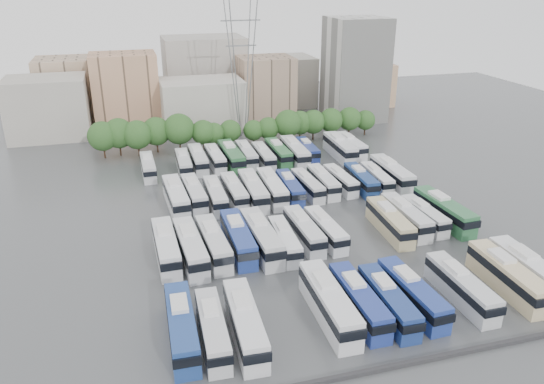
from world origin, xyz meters
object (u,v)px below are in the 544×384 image
object	(u,v)px
bus_r0_s0	(182,326)
bus_r2_s11	(361,180)
bus_r2_s7	(290,187)
bus_r3_s6	(246,154)
bus_r0_s2	(245,323)
bus_r2_s10	(340,180)
bus_r2_s8	(308,185)
bus_r3_s2	(184,163)
bus_r0_s13	(530,272)
bus_r3_s0	(148,166)
bus_r3_s13	(351,145)
bus_r1_s1	(191,247)
bus_r2_s1	(176,196)
bus_r2_s6	(272,188)
bus_r1_s10	(390,221)
bus_r1_s13	(444,210)
bus_r3_s12	(340,148)
bus_r3_s9	(295,152)
bus_r2_s13	(391,173)
bus_r3_s8	(278,152)
electricity_pylon	(241,57)
bus_r1_s2	(213,243)
apartment_tower	(355,69)
bus_r3_s5	(231,156)
bus_r1_s7	(325,229)
bus_r1_s3	(238,238)
bus_r0_s10	(461,287)
bus_r1_s0	(166,247)
bus_r3_s7	(264,156)
bus_r0_s6	(359,300)
bus_r2_s2	(194,193)
bus_r3_s10	(307,150)
bus_r1_s5	(285,240)
bus_r3_s4	(215,158)
bus_r0_s5	(329,302)
bus_r0_s7	(388,300)
bus_r2_s5	(253,190)
bus_r0_s8	(412,293)
bus_r2_s9	(323,181)
bus_r0_s1	(213,329)
bus_r3_s3	(198,159)
bus_r0_s12	(507,276)
bus_r1_s12	(424,215)

from	to	relation	value
bus_r0_s0	bus_r2_s11	bearing A→B (deg)	45.19
bus_r2_s7	bus_r3_s6	distance (m)	19.70
bus_r0_s2	bus_r2_s10	size ratio (longest dim) A/B	1.19
bus_r2_s8	bus_r3_s2	bearing A→B (deg)	135.50
bus_r0_s13	bus_r3_s0	xyz separation A→B (m)	(-43.06, 53.30, -0.36)
bus_r3_s13	bus_r1_s1	bearing A→B (deg)	-137.57
bus_r2_s1	bus_r2_s6	world-z (taller)	bus_r2_s1
bus_r1_s10	bus_r1_s13	size ratio (longest dim) A/B	0.93
bus_r3_s12	bus_r3_s9	bearing A→B (deg)	-178.69
bus_r2_s13	bus_r3_s8	xyz separation A→B (m)	(-16.50, 17.95, -0.19)
electricity_pylon	bus_r1_s2	world-z (taller)	electricity_pylon
apartment_tower	bus_r2_s8	world-z (taller)	apartment_tower
bus_r2_s10	bus_r3_s5	world-z (taller)	bus_r3_s5
apartment_tower	bus_r1_s7	size ratio (longest dim) A/B	2.28
bus_r1_s2	bus_r1_s3	size ratio (longest dim) A/B	0.97
bus_r3_s8	bus_r0_s10	bearing A→B (deg)	-83.46
bus_r1_s0	bus_r3_s7	world-z (taller)	bus_r1_s0
bus_r3_s6	bus_r3_s9	size ratio (longest dim) A/B	0.87
bus_r0_s6	bus_r2_s1	bearing A→B (deg)	115.16
bus_r2_s2	bus_r3_s13	world-z (taller)	bus_r2_s2
electricity_pylon	bus_r0_s2	size ratio (longest dim) A/B	2.59
bus_r3_s10	bus_r3_s12	size ratio (longest dim) A/B	0.81
bus_r3_s7	bus_r1_s5	bearing A→B (deg)	-99.92
bus_r0_s0	bus_r3_s4	distance (m)	55.15
electricity_pylon	bus_r1_s7	size ratio (longest dim) A/B	2.96
bus_r2_s2	bus_r2_s8	xyz separation A→B (m)	(19.87, -1.31, -0.17)
bus_r0_s6	bus_r0_s10	world-z (taller)	bus_r0_s6
bus_r1_s13	bus_r3_s5	xyz separation A→B (m)	(-26.58, 34.82, 0.02)
bus_r0_s5	bus_r3_s9	bearing A→B (deg)	76.97
bus_r0_s7	bus_r1_s5	world-z (taller)	bus_r0_s7
apartment_tower	bus_r2_s5	size ratio (longest dim) A/B	1.97
bus_r0_s8	bus_r2_s9	xyz separation A→B (m)	(2.93, 36.49, -0.12)
bus_r1_s5	bus_r2_s1	bearing A→B (deg)	126.59
bus_r1_s3	bus_r3_s6	world-z (taller)	bus_r1_s3
bus_r0_s1	bus_r3_s3	xyz separation A→B (m)	(6.68, 54.68, 0.06)
bus_r2_s11	bus_r3_s3	bearing A→B (deg)	146.92
bus_r0_s12	bus_r3_s2	world-z (taller)	bus_r0_s12
bus_r0_s0	bus_r3_s7	size ratio (longest dim) A/B	1.11
bus_r3_s4	bus_r3_s13	bearing A→B (deg)	-1.07
bus_r2_s1	bus_r2_s10	size ratio (longest dim) A/B	1.21
bus_r0_s6	bus_r3_s7	distance (m)	52.78
bus_r3_s4	bus_r2_s10	bearing A→B (deg)	-43.83
bus_r3_s7	bus_r0_s5	bearing A→B (deg)	-96.52
bus_r3_s13	bus_r1_s10	bearing A→B (deg)	-105.33
bus_r2_s2	bus_r3_s6	bearing A→B (deg)	50.90
bus_r3_s10	bus_r2_s6	bearing A→B (deg)	-122.10
bus_r3_s9	bus_r3_s3	bearing A→B (deg)	177.39
bus_r0_s1	bus_r1_s12	bearing A→B (deg)	30.02
bus_r1_s7	bus_r1_s13	world-z (taller)	bus_r1_s13
bus_r2_s7	bus_r3_s6	xyz separation A→B (m)	(-3.15, 19.45, 0.03)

